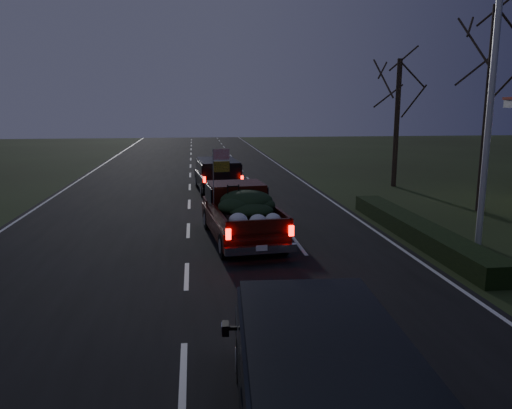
{
  "coord_description": "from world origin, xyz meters",
  "views": [
    {
      "loc": [
        0.27,
        -12.84,
        4.48
      ],
      "look_at": [
        2.26,
        3.11,
        1.3
      ],
      "focal_mm": 35.0,
      "sensor_mm": 36.0,
      "label": 1
    }
  ],
  "objects_px": {
    "pickup_truck": "(241,210)",
    "lead_suv": "(218,172)",
    "light_pole": "(493,73)",
    "rear_suv": "(320,374)"
  },
  "relations": [
    {
      "from": "light_pole",
      "to": "rear_suv",
      "type": "relative_size",
      "value": 1.8
    },
    {
      "from": "pickup_truck",
      "to": "lead_suv",
      "type": "height_order",
      "value": "pickup_truck"
    },
    {
      "from": "lead_suv",
      "to": "rear_suv",
      "type": "height_order",
      "value": "rear_suv"
    },
    {
      "from": "pickup_truck",
      "to": "lead_suv",
      "type": "bearing_deg",
      "value": 86.04
    },
    {
      "from": "pickup_truck",
      "to": "light_pole",
      "type": "bearing_deg",
      "value": -16.63
    },
    {
      "from": "lead_suv",
      "to": "light_pole",
      "type": "bearing_deg",
      "value": -58.81
    },
    {
      "from": "lead_suv",
      "to": "pickup_truck",
      "type": "bearing_deg",
      "value": -92.41
    },
    {
      "from": "light_pole",
      "to": "lead_suv",
      "type": "relative_size",
      "value": 1.83
    },
    {
      "from": "light_pole",
      "to": "rear_suv",
      "type": "distance_m",
      "value": 12.7
    },
    {
      "from": "light_pole",
      "to": "pickup_truck",
      "type": "xyz_separation_m",
      "value": [
        -7.7,
        1.47,
        -4.44
      ]
    }
  ]
}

